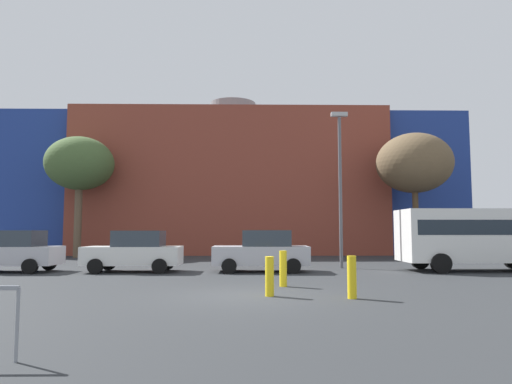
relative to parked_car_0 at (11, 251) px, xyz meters
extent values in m
plane|color=#2D3033|center=(10.19, -7.21, -0.89)|extent=(200.00, 200.00, 0.00)
cube|color=brown|center=(8.88, 19.42, 4.58)|extent=(23.46, 13.82, 10.94)
cube|color=navy|center=(-5.93, 19.42, 4.48)|extent=(6.16, 12.44, 10.75)
cube|color=navy|center=(23.68, 19.42, 4.48)|extent=(6.16, 12.44, 10.75)
cylinder|color=slate|center=(8.88, 19.42, 11.05)|extent=(4.00, 4.00, 2.00)
cube|color=silver|center=(-0.07, 0.00, -0.18)|extent=(4.14, 1.77, 0.79)
cube|color=#333D47|center=(0.18, 0.00, 0.56)|extent=(2.07, 1.58, 0.69)
cylinder|color=black|center=(1.26, -0.91, -0.58)|extent=(0.63, 0.22, 0.63)
cylinder|color=black|center=(1.26, 0.91, -0.58)|extent=(0.63, 0.22, 0.63)
cube|color=white|center=(5.26, 0.00, -0.19)|extent=(4.12, 1.76, 0.78)
cube|color=#333D47|center=(5.51, 0.00, 0.55)|extent=(2.06, 1.57, 0.69)
cylinder|color=black|center=(3.94, -0.90, -0.58)|extent=(0.63, 0.22, 0.63)
cylinder|color=black|center=(3.94, 0.90, -0.58)|extent=(0.63, 0.22, 0.63)
cylinder|color=black|center=(6.58, -0.90, -0.58)|extent=(0.63, 0.22, 0.63)
cylinder|color=black|center=(6.58, 0.90, -0.58)|extent=(0.63, 0.22, 0.63)
cube|color=silver|center=(10.80, 0.00, -0.18)|extent=(4.15, 1.78, 0.79)
cube|color=#333D47|center=(11.04, 0.00, 0.56)|extent=(2.08, 1.58, 0.69)
cylinder|color=black|center=(9.46, -0.91, -0.58)|extent=(0.63, 0.22, 0.63)
cylinder|color=black|center=(9.46, 0.91, -0.58)|extent=(0.63, 0.22, 0.63)
cylinder|color=black|center=(12.13, -0.91, -0.58)|extent=(0.63, 0.22, 0.63)
cylinder|color=black|center=(12.13, 0.91, -0.58)|extent=(0.63, 0.22, 0.63)
cube|color=white|center=(20.49, 0.18, 0.68)|extent=(6.80, 2.30, 2.30)
cube|color=#1E2833|center=(20.49, 0.18, 1.03)|extent=(6.26, 2.32, 0.64)
cylinder|color=black|center=(18.29, -0.99, -0.47)|extent=(0.84, 0.28, 0.84)
cylinder|color=black|center=(18.29, 1.35, -0.47)|extent=(0.84, 0.28, 0.84)
cylinder|color=brown|center=(21.19, 9.56, 1.54)|extent=(0.38, 0.38, 4.86)
ellipsoid|color=brown|center=(21.19, 9.56, 5.33)|extent=(4.94, 4.94, 3.95)
cylinder|color=brown|center=(-1.10, 10.55, 1.63)|extent=(0.49, 0.49, 5.05)
ellipsoid|color=#476033|center=(-1.10, 10.55, 5.40)|extent=(4.50, 4.50, 3.60)
cylinder|color=yellow|center=(10.84, -7.39, -0.35)|extent=(0.24, 0.24, 1.08)
cylinder|color=yellow|center=(13.00, -7.85, -0.33)|extent=(0.24, 0.24, 1.12)
cylinder|color=yellow|center=(11.38, -5.23, -0.32)|extent=(0.24, 0.24, 1.14)
cylinder|color=#59595E|center=(14.71, 1.86, 2.77)|extent=(0.16, 0.16, 7.32)
cube|color=#B2B2B2|center=(14.71, 1.86, 6.58)|extent=(0.80, 0.24, 0.20)
cylinder|color=gray|center=(7.09, -13.55, -0.39)|extent=(0.05, 0.05, 1.00)
camera|label=1|loc=(10.26, -19.96, 0.90)|focal=31.94mm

